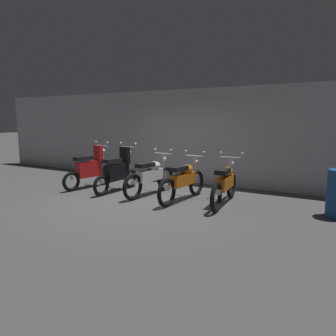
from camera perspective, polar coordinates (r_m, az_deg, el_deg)
ground_plane at (r=7.34m, az=-6.46°, el=-6.16°), size 80.00×80.00×0.00m
back_wall at (r=9.56m, az=3.51°, el=5.88°), size 16.00×0.30×2.80m
motorbike_slot_0 at (r=8.95m, az=-14.19°, el=-0.19°), size 0.58×1.67×1.29m
motorbike_slot_1 at (r=8.33m, az=-9.27°, el=-0.70°), size 0.59×1.68×1.29m
motorbike_slot_2 at (r=7.85m, az=-3.20°, el=-1.44°), size 0.59×1.95×1.15m
motorbike_slot_3 at (r=7.29m, az=2.84°, el=-2.24°), size 0.59×1.95×1.15m
motorbike_slot_4 at (r=7.05m, az=10.44°, el=-2.77°), size 0.59×1.95×1.15m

